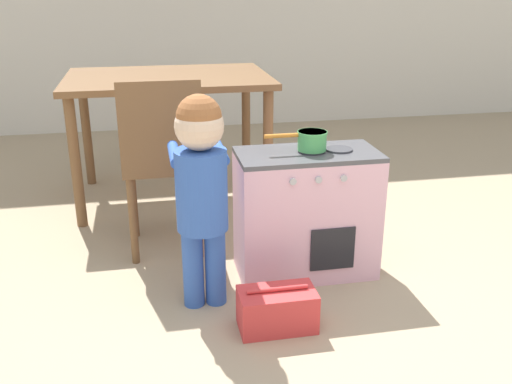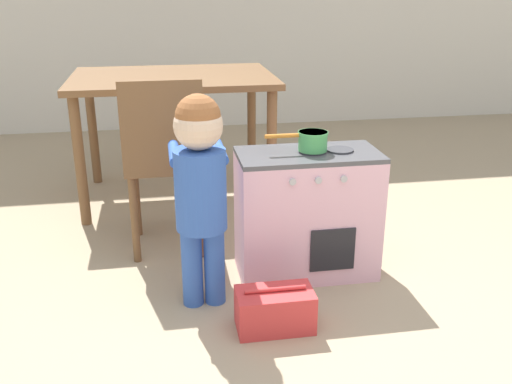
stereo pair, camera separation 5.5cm
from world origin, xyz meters
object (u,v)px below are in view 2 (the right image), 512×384
toy_pot (312,140)px  toy_basket (275,310)px  dining_table (173,92)px  play_kitchen (307,214)px  child_figure (200,177)px  dining_chair_near (164,160)px

toy_pot → toy_basket: size_ratio=0.92×
toy_pot → dining_table: bearing=116.9°
toy_basket → dining_table: 1.62m
play_kitchen → dining_table: size_ratio=0.53×
play_kitchen → toy_pot: 0.34m
toy_pot → dining_table: (-0.54, 1.07, 0.02)m
play_kitchen → child_figure: (-0.48, -0.18, 0.27)m
toy_basket → dining_chair_near: (-0.38, 0.74, 0.38)m
toy_basket → toy_pot: bearing=60.5°
toy_pot → dining_chair_near: size_ratio=0.32×
play_kitchen → toy_basket: (-0.23, -0.42, -0.20)m
child_figure → dining_chair_near: (-0.13, 0.50, -0.08)m
child_figure → dining_chair_near: bearing=104.6°
child_figure → play_kitchen: bearing=21.2°
toy_pot → child_figure: child_figure is taller
child_figure → dining_table: 1.26m
toy_basket → dining_chair_near: dining_chair_near is taller
dining_table → play_kitchen: bearing=-63.6°
child_figure → dining_chair_near: 0.53m
dining_table → child_figure: bearing=-87.5°
child_figure → toy_basket: bearing=-43.2°
toy_pot → dining_chair_near: (-0.62, 0.32, -0.16)m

